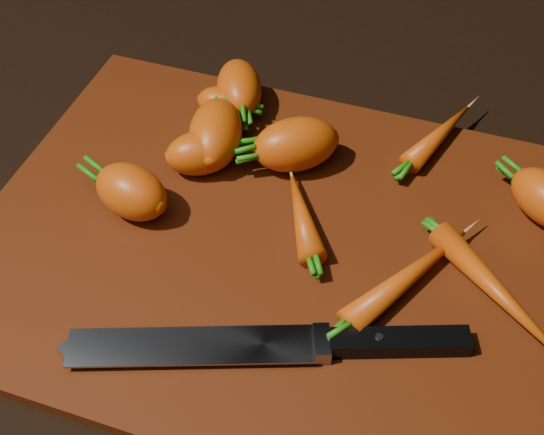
% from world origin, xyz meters
% --- Properties ---
extents(ground, '(2.00, 2.00, 0.01)m').
position_xyz_m(ground, '(0.00, 0.00, -0.01)').
color(ground, black).
extents(cutting_board, '(0.50, 0.40, 0.01)m').
position_xyz_m(cutting_board, '(0.00, 0.00, 0.01)').
color(cutting_board, '#5F230A').
rests_on(cutting_board, ground).
extents(carrot_0, '(0.08, 0.07, 0.04)m').
position_xyz_m(carrot_0, '(-0.09, 0.06, 0.03)').
color(carrot_0, '#DF4F08').
rests_on(carrot_0, cutting_board).
extents(carrot_1, '(0.08, 0.06, 0.05)m').
position_xyz_m(carrot_1, '(-0.12, -0.01, 0.04)').
color(carrot_1, '#DF4F08').
rests_on(carrot_1, cutting_board).
extents(carrot_2, '(0.07, 0.09, 0.04)m').
position_xyz_m(carrot_2, '(-0.09, 0.16, 0.03)').
color(carrot_2, '#DF4F08').
rests_on(carrot_2, cutting_board).
extents(carrot_3, '(0.07, 0.09, 0.05)m').
position_xyz_m(carrot_3, '(-0.08, 0.09, 0.04)').
color(carrot_3, '#DF4F08').
rests_on(carrot_3, cutting_board).
extents(carrot_4, '(0.09, 0.09, 0.05)m').
position_xyz_m(carrot_4, '(-0.01, 0.10, 0.04)').
color(carrot_4, '#DF4F08').
rests_on(carrot_4, cutting_board).
extents(carrot_5, '(0.05, 0.03, 0.03)m').
position_xyz_m(carrot_5, '(-0.10, 0.14, 0.03)').
color(carrot_5, '#DF4F08').
rests_on(carrot_5, cutting_board).
extents(carrot_7, '(0.06, 0.11, 0.02)m').
position_xyz_m(carrot_7, '(0.12, 0.17, 0.02)').
color(carrot_7, '#DF4F08').
rests_on(carrot_7, cutting_board).
extents(carrot_8, '(0.12, 0.11, 0.02)m').
position_xyz_m(carrot_8, '(0.19, -0.00, 0.02)').
color(carrot_8, '#DF4F08').
rests_on(carrot_8, cutting_board).
extents(carrot_9, '(0.07, 0.10, 0.02)m').
position_xyz_m(carrot_9, '(0.02, 0.02, 0.02)').
color(carrot_9, '#DF4F08').
rests_on(carrot_9, cutting_board).
extents(carrot_10, '(0.09, 0.13, 0.02)m').
position_xyz_m(carrot_10, '(0.12, -0.01, 0.02)').
color(carrot_10, '#DF4F08').
rests_on(carrot_10, cutting_board).
extents(knife, '(0.29, 0.13, 0.02)m').
position_xyz_m(knife, '(-0.00, -0.12, 0.02)').
color(knife, gray).
rests_on(knife, cutting_board).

